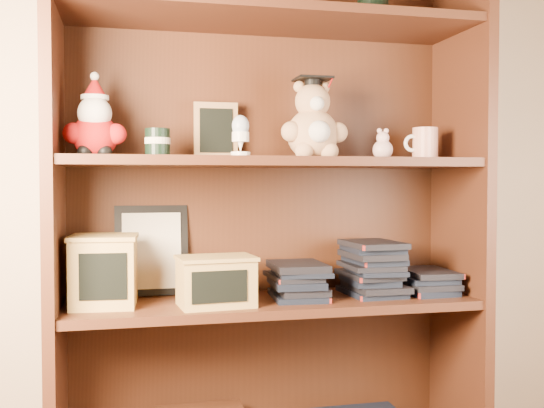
{
  "coord_description": "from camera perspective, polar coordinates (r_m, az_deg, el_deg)",
  "views": [
    {
      "loc": [
        -0.32,
        -0.44,
        0.88
      ],
      "look_at": [
        0.08,
        1.3,
        0.82
      ],
      "focal_mm": 42.0,
      "sensor_mm": 36.0,
      "label": 1
    }
  ],
  "objects": [
    {
      "name": "book_stack_mid",
      "position": [
        1.9,
        8.93,
        -5.66
      ],
      "size": [
        0.14,
        0.2,
        0.16
      ],
      "color": "black",
      "rests_on": "shelf_lower"
    },
    {
      "name": "treats_box",
      "position": [
        1.76,
        -14.82,
        -5.76
      ],
      "size": [
        0.19,
        0.19,
        0.19
      ],
      "color": "tan",
      "rests_on": "shelf_lower"
    },
    {
      "name": "egg_cup",
      "position": [
        1.7,
        -2.84,
        6.27
      ],
      "size": [
        0.05,
        0.05,
        0.11
      ],
      "color": "white",
      "rests_on": "shelf_upper"
    },
    {
      "name": "grad_teddy_bear",
      "position": [
        1.82,
        3.72,
        6.94
      ],
      "size": [
        0.19,
        0.17,
        0.24
      ],
      "color": "tan",
      "rests_on": "shelf_upper"
    },
    {
      "name": "certificate_frame",
      "position": [
        1.9,
        -10.74,
        -4.11
      ],
      "size": [
        0.21,
        0.05,
        0.26
      ],
      "color": "black",
      "rests_on": "shelf_lower"
    },
    {
      "name": "teachers_tin",
      "position": [
        1.75,
        -10.22,
        5.45
      ],
      "size": [
        0.07,
        0.07,
        0.08
      ],
      "color": "black",
      "rests_on": "shelf_upper"
    },
    {
      "name": "teacher_mug",
      "position": [
        1.96,
        13.5,
        5.3
      ],
      "size": [
        0.11,
        0.07,
        0.09
      ],
      "color": "silver",
      "rests_on": "shelf_upper"
    },
    {
      "name": "bookcase",
      "position": [
        1.85,
        -0.43,
        -1.22
      ],
      "size": [
        1.2,
        0.35,
        1.6
      ],
      "color": "#472314",
      "rests_on": "ground"
    },
    {
      "name": "pencils_box",
      "position": [
        1.72,
        -5.05,
        -6.86
      ],
      "size": [
        0.22,
        0.16,
        0.13
      ],
      "color": "tan",
      "rests_on": "shelf_lower"
    },
    {
      "name": "shelf_lower",
      "position": [
        1.83,
        0.0,
        -8.89
      ],
      "size": [
        1.14,
        0.33,
        0.02
      ],
      "color": "#472314",
      "rests_on": "ground"
    },
    {
      "name": "chalkboard_plaque",
      "position": [
        1.89,
        -5.06,
        6.47
      ],
      "size": [
        0.13,
        0.07,
        0.17
      ],
      "color": "#9E7547",
      "rests_on": "shelf_upper"
    },
    {
      "name": "pink_figurine",
      "position": [
        1.9,
        9.9,
        5.06
      ],
      "size": [
        0.06,
        0.06,
        0.09
      ],
      "color": "beige",
      "rests_on": "shelf_upper"
    },
    {
      "name": "book_stack_left",
      "position": [
        1.83,
        2.34,
        -6.93
      ],
      "size": [
        0.14,
        0.2,
        0.1
      ],
      "color": "black",
      "rests_on": "shelf_lower"
    },
    {
      "name": "shelf_upper",
      "position": [
        1.79,
        0.0,
        3.75
      ],
      "size": [
        1.14,
        0.33,
        0.02
      ],
      "color": "#472314",
      "rests_on": "ground"
    },
    {
      "name": "book_stack_right",
      "position": [
        1.98,
        13.66,
        -6.79
      ],
      "size": [
        0.14,
        0.2,
        0.06
      ],
      "color": "black",
      "rests_on": "shelf_lower"
    },
    {
      "name": "santa_plush",
      "position": [
        1.75,
        -15.59,
        6.87
      ],
      "size": [
        0.16,
        0.12,
        0.23
      ],
      "color": "#A50F0F",
      "rests_on": "shelf_upper"
    }
  ]
}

